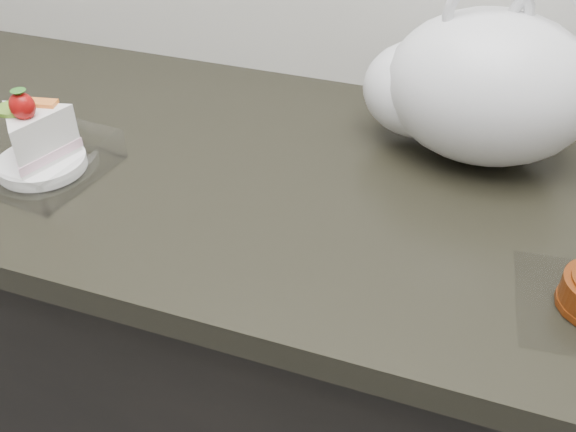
# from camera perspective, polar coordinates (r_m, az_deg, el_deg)

# --- Properties ---
(counter) EXTENTS (2.04, 0.64, 0.90)m
(counter) POSITION_cam_1_polar(r_m,az_deg,el_deg) (1.23, 2.92, -14.24)
(counter) COLOR black
(counter) RESTS_ON ground
(cake_tray) EXTENTS (0.19, 0.19, 0.13)m
(cake_tray) POSITION_cam_1_polar(r_m,az_deg,el_deg) (0.98, -21.31, 5.50)
(cake_tray) COLOR white
(cake_tray) RESTS_ON counter
(plastic_bag) EXTENTS (0.34, 0.25, 0.27)m
(plastic_bag) POSITION_cam_1_polar(r_m,az_deg,el_deg) (0.97, 16.27, 10.97)
(plastic_bag) COLOR white
(plastic_bag) RESTS_ON counter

